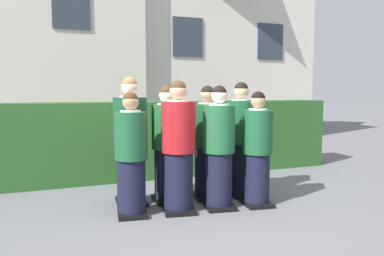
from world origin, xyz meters
TOP-DOWN VIEW (x-y plane):
  - ground_plane at (0.00, 0.00)m, footprint 60.00×60.00m
  - student_front_row_0 at (-0.86, 0.10)m, footprint 0.41×0.49m
  - student_in_red_blazer at (-0.27, 0.04)m, footprint 0.46×0.54m
  - student_front_row_2 at (0.28, -0.01)m, footprint 0.44×0.52m
  - student_front_row_3 at (0.81, -0.09)m, footprint 0.41×0.52m
  - student_rear_row_0 at (-0.76, 0.59)m, footprint 0.45×0.53m
  - student_rear_row_1 at (-0.26, 0.53)m, footprint 0.42×0.48m
  - student_rear_row_2 at (0.32, 0.47)m, footprint 0.44×0.54m
  - student_rear_row_3 at (0.84, 0.44)m, footprint 0.44×0.49m
  - hedge at (0.00, 2.12)m, footprint 7.00×0.70m
  - school_building_main at (3.39, 7.86)m, footprint 6.48×4.51m

SIDE VIEW (x-z plane):
  - ground_plane at x=0.00m, z-range 0.00..0.00m
  - hedge at x=0.00m, z-range 0.00..1.35m
  - student_front_row_0 at x=-0.86m, z-range -0.04..1.50m
  - student_front_row_3 at x=0.81m, z-range -0.04..1.50m
  - student_rear_row_1 at x=-0.26m, z-range -0.04..1.58m
  - student_front_row_2 at x=0.28m, z-range -0.04..1.58m
  - student_rear_row_2 at x=0.32m, z-range -0.04..1.58m
  - student_rear_row_3 at x=0.84m, z-range -0.04..1.64m
  - student_in_red_blazer at x=-0.27m, z-range -0.04..1.64m
  - student_rear_row_0 at x=-0.76m, z-range -0.04..1.70m
  - school_building_main at x=3.39m, z-range 0.09..6.88m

